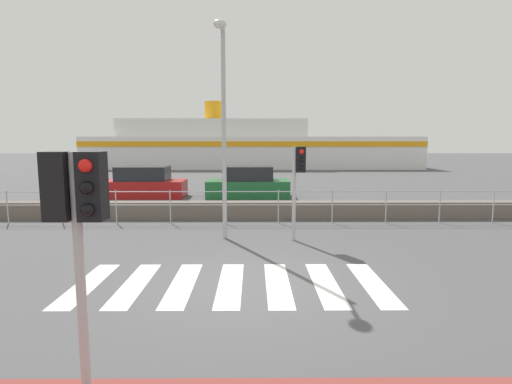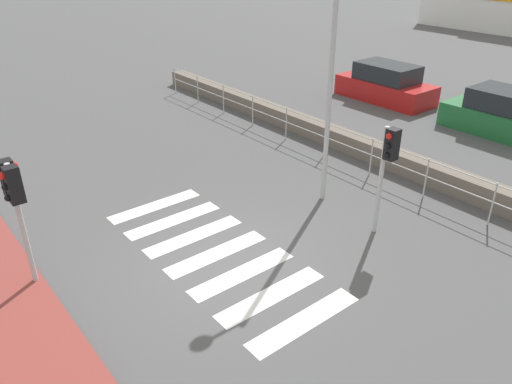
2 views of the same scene
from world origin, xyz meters
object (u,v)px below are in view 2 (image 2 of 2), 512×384
Objects in this scene: traffic_light_near at (14,192)px; streetlamp at (325,62)px; traffic_light_far at (387,158)px; parked_car_green at (506,116)px; parked_car_red at (386,85)px.

streetlamp is (0.97, 6.68, 1.50)m from traffic_light_near.
traffic_light_far is 0.65× the size of parked_car_green.
parked_car_red is at bearing 103.08° from traffic_light_near.
parked_car_green is (5.02, -0.00, 0.00)m from parked_car_red.
streetlamp is at bearing -62.03° from parked_car_red.
traffic_light_far reaches higher than parked_car_red.
traffic_light_far is 8.67m from parked_car_green.
traffic_light_far is 0.45× the size of streetlamp.
streetlamp reaches higher than traffic_light_near.
parked_car_red is (-4.48, 8.44, -2.91)m from streetlamp.
traffic_light_far is at bearing 66.05° from traffic_light_near.
traffic_light_near is at bearing -76.92° from parked_car_red.
traffic_light_near is 7.30m from traffic_light_far.
parked_car_green is (0.53, 8.44, -2.90)m from streetlamp.
parked_car_green is at bearing -0.00° from parked_car_red.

